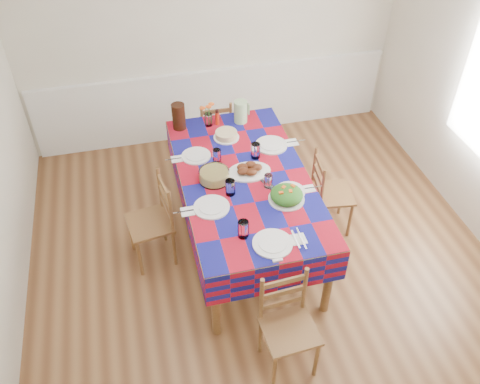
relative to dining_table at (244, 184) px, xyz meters
name	(u,v)px	position (x,y,z in m)	size (l,w,h in m)	color
room	(274,164)	(0.11, -0.50, 0.59)	(4.58, 5.08, 2.78)	brown
wainscot	(214,101)	(0.11, 1.99, -0.27)	(4.41, 0.06, 0.92)	white
dining_table	(244,184)	(0.00, 0.00, 0.00)	(1.18, 2.19, 0.85)	brown
setting_near_head	(263,238)	(-0.06, -0.83, 0.13)	(0.53, 0.35, 0.16)	white
setting_left_near	(218,200)	(-0.32, -0.29, 0.13)	(0.57, 0.34, 0.15)	white
setting_left_far	(203,156)	(-0.32, 0.36, 0.13)	(0.52, 0.31, 0.14)	white
setting_right_near	(283,187)	(0.29, -0.27, 0.13)	(0.51, 0.29, 0.13)	white
setting_right_far	(266,147)	(0.31, 0.35, 0.13)	(0.61, 0.35, 0.15)	white
meat_platter	(249,170)	(0.05, 0.04, 0.13)	(0.41, 0.29, 0.08)	white
salad_platter	(287,195)	(0.28, -0.40, 0.15)	(0.32, 0.32, 0.13)	white
pasta_bowl	(214,176)	(-0.28, 0.02, 0.15)	(0.28, 0.28, 0.10)	white
cake	(226,135)	(-0.03, 0.65, 0.13)	(0.26, 0.26, 0.07)	white
serving_utensils	(265,180)	(0.17, -0.09, 0.10)	(0.15, 0.34, 0.01)	black
flower_vase	(208,116)	(-0.16, 0.92, 0.21)	(0.16, 0.13, 0.26)	white
hot_sauce	(217,117)	(-0.06, 0.91, 0.19)	(0.04, 0.04, 0.18)	red
green_pitcher	(241,112)	(0.19, 0.90, 0.22)	(0.14, 0.14, 0.24)	#9AC389
tea_pitcher	(179,116)	(-0.46, 0.94, 0.24)	(0.14, 0.14, 0.28)	black
name_card	(278,260)	(0.00, -1.06, 0.11)	(0.08, 0.03, 0.02)	white
chair_near	(288,326)	(0.00, -1.39, -0.30)	(0.43, 0.41, 0.93)	brown
chair_far	(215,132)	(0.00, 1.39, -0.33)	(0.39, 0.38, 0.87)	brown
chair_left	(154,222)	(-0.88, 0.01, -0.29)	(0.46, 0.47, 0.94)	brown
chair_right	(329,194)	(0.88, 0.01, -0.31)	(0.43, 0.45, 0.91)	brown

